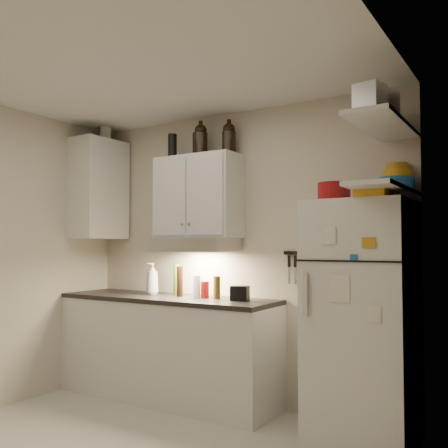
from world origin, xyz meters
The scene contains 34 objects.
ceiling centered at (0.00, 0.00, 2.61)m, with size 3.20×3.00×0.02m, color silver.
back_wall centered at (0.00, 1.51, 1.30)m, with size 3.20×0.02×2.60m, color beige.
right_wall centered at (1.61, 0.00, 1.30)m, with size 0.02×3.00×2.60m, color beige.
base_cabinet centered at (-0.55, 1.20, 0.44)m, with size 2.10×0.60×0.88m, color silver.
countertop centered at (-0.55, 1.20, 0.90)m, with size 2.10×0.62×0.04m, color black.
upper_cabinet centered at (-0.30, 1.33, 1.83)m, with size 0.80×0.33×0.75m, color silver.
side_cabinet centered at (-1.44, 1.20, 1.95)m, with size 0.33×0.55×1.00m, color silver.
range_hood centered at (-0.30, 1.27, 1.39)m, with size 0.76×0.46×0.12m, color silver.
fridge centered at (1.25, 1.16, 0.85)m, with size 0.70×0.68×1.70m, color silver.
shelf_hi centered at (1.45, 1.02, 2.20)m, with size 0.30×0.95×0.03m, color silver.
shelf_lo centered at (1.45, 1.02, 1.76)m, with size 0.30×0.95×0.03m, color silver.
knife_strip centered at (0.70, 1.49, 1.32)m, with size 0.42×0.02×0.03m, color black.
dutch_oven centered at (1.08, 1.07, 1.77)m, with size 0.23×0.23×0.14m, color maroon.
book_stack centered at (1.41, 0.92, 1.74)m, with size 0.20×0.25×0.09m, color orange.
spice_jar centered at (1.32, 1.14, 1.75)m, with size 0.06×0.06×0.10m, color silver.
stock_pot centered at (1.38, 1.26, 2.30)m, with size 0.25×0.25×0.18m, color silver.
tin_a centered at (1.47, 0.89, 2.30)m, with size 0.17×0.15×0.17m, color #AAAAAD.
tin_b centered at (1.46, 0.66, 2.29)m, with size 0.16×0.16×0.16m, color #AAAAAD.
bowl_teal centered at (1.45, 1.37, 1.83)m, with size 0.27×0.27×0.11m, color #1C619A.
bowl_orange centered at (1.44, 1.45, 1.91)m, with size 0.21×0.21×0.06m, color orange.
bowl_yellow centered at (1.44, 1.45, 1.97)m, with size 0.17×0.17×0.05m, color #BA8020.
plates centered at (1.45, 1.08, 1.80)m, with size 0.23×0.23×0.06m, color #1C619A.
growler_a centered at (-0.26, 1.32, 2.35)m, with size 0.12×0.12×0.29m, color black, non-canonical shape.
growler_b centered at (-0.01, 1.40, 2.35)m, with size 0.12×0.12×0.29m, color black, non-canonical shape.
thermos_a centered at (-0.35, 1.39, 2.32)m, with size 0.08×0.08×0.23m, color black.
thermos_b centered at (-0.60, 1.33, 2.32)m, with size 0.08×0.08×0.24m, color black.
side_jar centered at (-1.44, 1.29, 2.53)m, with size 0.12×0.12×0.15m, color silver.
soap_bottle centered at (-0.77, 1.26, 1.09)m, with size 0.13×0.13×0.33m, color silver.
pepper_mill centered at (-0.05, 1.26, 1.02)m, with size 0.06×0.06×0.20m, color brown.
oil_bottle centered at (-0.56, 1.35, 1.07)m, with size 0.06×0.06×0.29m, color #3B6318.
vinegar_bottle centered at (-0.43, 1.24, 1.06)m, with size 0.06×0.06×0.27m, color black.
clear_bottle centered at (-0.24, 1.23, 1.02)m, with size 0.07×0.07×0.20m, color silver.
red_jar centered at (-0.18, 1.27, 0.99)m, with size 0.07×0.07×0.15m, color maroon.
caddy centered at (0.20, 1.24, 0.98)m, with size 0.15×0.10×0.12m, color black.
Camera 1 is at (2.30, -2.39, 1.38)m, focal length 40.00 mm.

